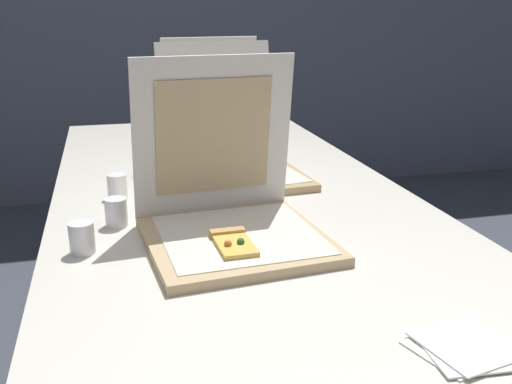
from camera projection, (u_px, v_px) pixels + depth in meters
table at (234, 209)px, 1.65m from camera, size 0.98×2.28×0.73m
pizza_box_front at (231, 216)px, 1.31m from camera, size 0.42×0.42×0.40m
pizza_box_middle at (232, 158)px, 1.80m from camera, size 0.41×0.49×0.40m
pizza_box_back at (216, 127)px, 2.27m from camera, size 0.43×0.43×0.39m
cup_white_mid at (117, 186)px, 1.59m from camera, size 0.05×0.05×0.07m
cup_white_near_left at (82, 238)px, 1.24m from camera, size 0.05×0.05×0.07m
cup_white_far at (151, 157)px, 1.91m from camera, size 0.05×0.05×0.07m
cup_white_near_center at (116, 212)px, 1.40m from camera, size 0.05×0.05×0.07m
napkin_pile at (463, 348)px, 0.89m from camera, size 0.18×0.16×0.01m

